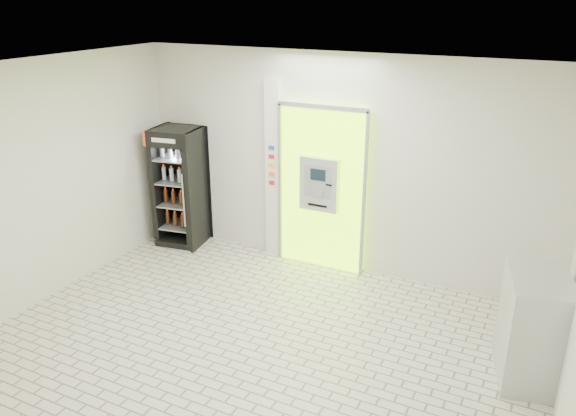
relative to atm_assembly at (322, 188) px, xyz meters
The scene contains 6 objects.
ground 2.69m from the atm_assembly, 85.26° to the right, with size 6.00×6.00×0.00m, color beige.
room_shell 2.51m from the atm_assembly, 85.26° to the right, with size 6.00×6.00×6.00m.
atm_assembly is the anchor object (origin of this frame).
pillar 0.79m from the atm_assembly, behind, with size 0.22×0.11×2.60m.
beverage_cooler 2.29m from the atm_assembly, behind, with size 0.77×0.72×1.83m.
steel_cabinet 3.29m from the atm_assembly, 26.10° to the right, with size 0.75×0.96×1.14m.
Camera 1 is at (2.64, -4.37, 3.70)m, focal length 35.00 mm.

